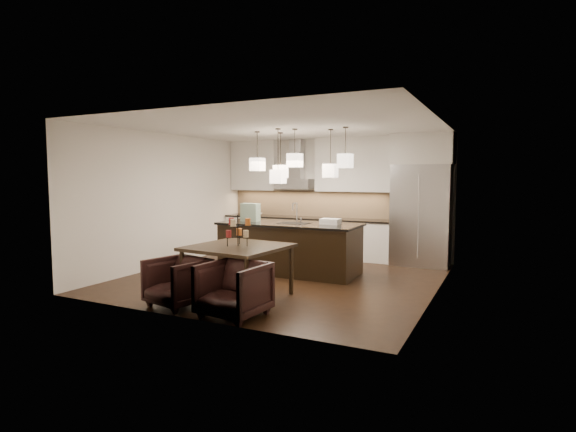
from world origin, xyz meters
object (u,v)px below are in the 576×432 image
at_px(refrigerator, 421,215).
at_px(armchair_left, 178,282).
at_px(dining_table, 238,272).
at_px(island_body, 290,249).
at_px(armchair_right, 233,290).

bearing_deg(refrigerator, armchair_left, -119.48).
distance_m(refrigerator, armchair_left, 5.46).
bearing_deg(dining_table, refrigerator, 66.66).
distance_m(island_body, armchair_left, 2.84).
bearing_deg(armchair_right, refrigerator, 76.22).
bearing_deg(dining_table, island_body, 97.38).
xyz_separation_m(armchair_left, armchair_right, (1.03, -0.09, 0.02)).
bearing_deg(armchair_left, armchair_right, 7.52).
bearing_deg(dining_table, armchair_right, -56.39).
relative_size(refrigerator, dining_table, 1.57).
height_order(refrigerator, dining_table, refrigerator).
distance_m(dining_table, armchair_left, 0.96).
xyz_separation_m(refrigerator, armchair_left, (-2.66, -4.71, -0.72)).
bearing_deg(island_body, armchair_right, -79.63).
height_order(refrigerator, island_body, refrigerator).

